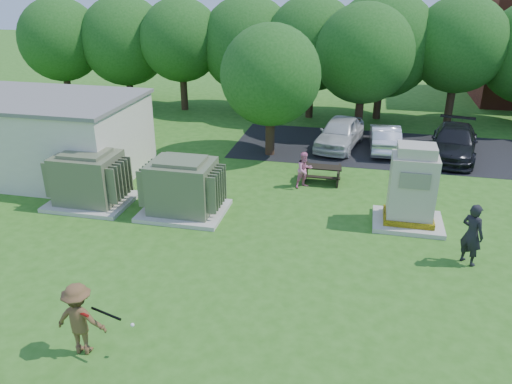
% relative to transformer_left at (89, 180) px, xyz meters
% --- Properties ---
extents(ground, '(120.00, 120.00, 0.00)m').
position_rel_transformer_left_xyz_m(ground, '(6.50, -4.50, -0.97)').
color(ground, '#2D6619').
rests_on(ground, ground).
extents(service_building, '(10.00, 5.00, 3.20)m').
position_rel_transformer_left_xyz_m(service_building, '(-4.50, 2.50, 0.63)').
color(service_building, beige).
rests_on(service_building, ground).
extents(service_building_roof, '(10.20, 5.20, 0.15)m').
position_rel_transformer_left_xyz_m(service_building_roof, '(-4.50, 2.50, 2.31)').
color(service_building_roof, slate).
rests_on(service_building_roof, service_building).
extents(parking_strip, '(20.00, 6.00, 0.01)m').
position_rel_transformer_left_xyz_m(parking_strip, '(13.50, 9.00, -0.96)').
color(parking_strip, '#232326').
rests_on(parking_strip, ground).
extents(transformer_left, '(3.00, 2.40, 2.07)m').
position_rel_transformer_left_xyz_m(transformer_left, '(0.00, 0.00, 0.00)').
color(transformer_left, beige).
rests_on(transformer_left, ground).
extents(transformer_right, '(3.00, 2.40, 2.07)m').
position_rel_transformer_left_xyz_m(transformer_right, '(3.70, 0.00, 0.00)').
color(transformer_right, beige).
rests_on(transformer_right, ground).
extents(generator_cabinet, '(2.36, 1.93, 2.88)m').
position_rel_transformer_left_xyz_m(generator_cabinet, '(11.60, 0.85, 0.29)').
color(generator_cabinet, beige).
rests_on(generator_cabinet, ground).
extents(picnic_table, '(1.59, 1.19, 0.68)m').
position_rel_transformer_left_xyz_m(picnic_table, '(8.29, 4.06, -0.55)').
color(picnic_table, black).
rests_on(picnic_table, ground).
extents(batter, '(1.19, 0.72, 1.79)m').
position_rel_transformer_left_xyz_m(batter, '(3.99, -7.39, -0.08)').
color(batter, brown).
rests_on(batter, ground).
extents(person_by_generator, '(0.83, 0.83, 1.94)m').
position_rel_transformer_left_xyz_m(person_by_generator, '(13.22, -1.41, 0.00)').
color(person_by_generator, black).
rests_on(person_by_generator, ground).
extents(person_at_picnic, '(0.92, 0.90, 1.49)m').
position_rel_transformer_left_xyz_m(person_at_picnic, '(7.65, 3.32, -0.22)').
color(person_at_picnic, pink).
rests_on(person_at_picnic, ground).
extents(car_white, '(2.56, 4.65, 1.50)m').
position_rel_transformer_left_xyz_m(car_white, '(8.70, 8.81, -0.22)').
color(car_white, silver).
rests_on(car_white, ground).
extents(car_silver_a, '(1.52, 3.96, 1.29)m').
position_rel_transformer_left_xyz_m(car_silver_a, '(10.88, 8.85, -0.33)').
color(car_silver_a, '#B9B8BE').
rests_on(car_silver_a, ground).
extents(car_dark, '(2.84, 5.24, 1.44)m').
position_rel_transformer_left_xyz_m(car_dark, '(14.04, 8.56, -0.25)').
color(car_dark, black).
rests_on(car_dark, ground).
extents(batting_equipment, '(1.16, 0.34, 0.35)m').
position_rel_transformer_left_xyz_m(batting_equipment, '(4.68, -7.43, 0.16)').
color(batting_equipment, black).
rests_on(batting_equipment, ground).
extents(tree_row, '(41.30, 13.30, 7.30)m').
position_rel_transformer_left_xyz_m(tree_row, '(8.25, 14.00, 3.18)').
color(tree_row, '#47301E').
rests_on(tree_row, ground).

